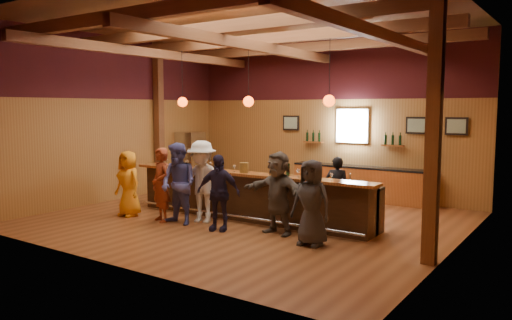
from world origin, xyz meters
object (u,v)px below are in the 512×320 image
object	(u,v)px
customer_orange	(128,184)
back_bar_cabinet	(361,183)
customer_navy	(218,192)
customer_white	(202,182)
customer_dark	(311,203)
ice_bucket	(244,168)
customer_brown	(278,193)
stainless_fridge	(190,160)
customer_redvest	(161,185)
bottle_a	(273,169)
customer_denim	(179,184)
bartender	(337,189)
bar_counter	(253,196)

from	to	relation	value
customer_orange	back_bar_cabinet	bearing A→B (deg)	56.93
customer_navy	customer_white	bearing A→B (deg)	136.57
customer_dark	customer_orange	bearing A→B (deg)	-178.16
customer_navy	ice_bucket	size ratio (longest dim) A/B	7.18
back_bar_cabinet	customer_brown	distance (m)	4.48
stainless_fridge	customer_redvest	size ratio (longest dim) A/B	1.08
customer_brown	bottle_a	bearing A→B (deg)	138.06
back_bar_cabinet	customer_redvest	world-z (taller)	customer_redvest
customer_denim	bartender	size ratio (longest dim) A/B	1.22
stainless_fridge	customer_brown	distance (m)	6.31
customer_navy	bottle_a	size ratio (longest dim) A/B	4.67
customer_denim	bar_counter	bearing A→B (deg)	58.10
customer_denim	bartender	xyz separation A→B (m)	(2.74, 2.24, -0.16)
bar_counter	customer_white	xyz separation A→B (m)	(-0.71, -0.97, 0.40)
back_bar_cabinet	customer_white	distance (m)	4.94
customer_dark	ice_bucket	distance (m)	2.41
bottle_a	bartender	bearing A→B (deg)	47.07
back_bar_cabinet	stainless_fridge	bearing A→B (deg)	-168.07
bar_counter	back_bar_cabinet	size ratio (longest dim) A/B	1.57
customer_redvest	customer_dark	size ratio (longest dim) A/B	1.03
ice_bucket	customer_dark	bearing A→B (deg)	-22.50
customer_redvest	bottle_a	distance (m)	2.57
back_bar_cabinet	customer_redvest	xyz separation A→B (m)	(-2.72, -4.99, 0.36)
bar_counter	customer_navy	bearing A→B (deg)	-87.96
back_bar_cabinet	bartender	xyz separation A→B (m)	(0.55, -2.75, 0.26)
stainless_fridge	customer_white	xyz separation A→B (m)	(3.40, -3.42, 0.02)
customer_orange	bartender	world-z (taller)	customer_orange
bar_counter	customer_denim	world-z (taller)	customer_denim
bar_counter	customer_denim	size ratio (longest dim) A/B	3.49
bar_counter	customer_denim	distance (m)	1.78
customer_orange	bartender	bearing A→B (deg)	31.50
customer_redvest	bartender	world-z (taller)	customer_redvest
customer_denim	customer_navy	distance (m)	1.05
back_bar_cabinet	customer_denim	world-z (taller)	customer_denim
bartender	bottle_a	bearing A→B (deg)	32.37
back_bar_cabinet	customer_orange	world-z (taller)	customer_orange
customer_denim	ice_bucket	world-z (taller)	customer_denim
bar_counter	bottle_a	size ratio (longest dim) A/B	18.39
customer_dark	customer_brown	bearing A→B (deg)	158.86
back_bar_cabinet	customer_dark	bearing A→B (deg)	-78.19
bottle_a	customer_dark	bearing A→B (deg)	-33.80
customer_white	bartender	world-z (taller)	customer_white
bottle_a	customer_orange	bearing A→B (deg)	-160.38
customer_denim	bottle_a	xyz separation A→B (m)	(1.72, 1.15, 0.34)
customer_denim	customer_dark	size ratio (longest dim) A/B	1.12
customer_redvest	customer_white	world-z (taller)	customer_white
customer_redvest	customer_denim	distance (m)	0.54
customer_orange	customer_redvest	xyz separation A→B (m)	(1.05, 0.03, 0.06)
ice_bucket	bottle_a	bearing A→B (deg)	5.63
customer_white	customer_denim	bearing A→B (deg)	-138.45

